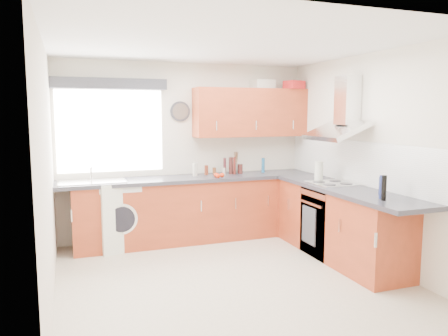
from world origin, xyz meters
name	(u,v)px	position (x,y,z in m)	size (l,w,h in m)	color
ground_plane	(229,277)	(0.00, 0.00, 0.00)	(3.60, 3.60, 0.00)	beige
ceiling	(229,44)	(0.00, 0.00, 2.50)	(3.60, 3.60, 0.02)	white
wall_back	(186,151)	(0.00, 1.80, 1.25)	(3.60, 0.02, 2.50)	silver
wall_front	(322,194)	(0.00, -1.80, 1.25)	(3.60, 0.02, 2.50)	silver
wall_left	(47,172)	(-1.80, 0.00, 1.25)	(0.02, 3.60, 2.50)	silver
wall_right	(369,159)	(1.80, 0.00, 1.25)	(0.02, 3.60, 2.50)	silver
window	(111,131)	(-1.05, 1.79, 1.55)	(1.40, 0.02, 1.10)	silver
window_blind	(110,84)	(-1.05, 1.70, 2.18)	(1.50, 0.18, 0.14)	#2D2E33
splashback	(353,162)	(1.79, 0.30, 1.18)	(0.01, 3.00, 0.54)	white
base_cab_back	(185,211)	(-0.10, 1.51, 0.43)	(3.00, 0.58, 0.86)	maroon
base_cab_corner	(287,203)	(1.50, 1.50, 0.43)	(0.60, 0.60, 0.86)	maroon
base_cab_right	(339,224)	(1.51, 0.15, 0.43)	(0.58, 2.10, 0.86)	maroon
worktop_back	(191,179)	(0.00, 1.50, 0.89)	(3.60, 0.62, 0.05)	#2A2930
worktop_right	(347,190)	(1.50, 0.00, 0.89)	(0.62, 2.42, 0.05)	#2A2930
sink	(92,179)	(-1.33, 1.50, 0.95)	(0.84, 0.46, 0.10)	silver
oven	(331,222)	(1.50, 0.30, 0.42)	(0.56, 0.58, 0.85)	black
hob_plate	(332,183)	(1.50, 0.30, 0.92)	(0.52, 0.52, 0.01)	silver
extractor_hood	(342,115)	(1.60, 0.30, 1.77)	(0.52, 0.78, 0.66)	silver
upper_cabinets	(251,113)	(0.95, 1.62, 1.80)	(1.70, 0.35, 0.70)	maroon
washing_machine	(119,214)	(-1.00, 1.52, 0.45)	(0.62, 0.60, 0.90)	silver
wall_clock	(181,111)	(-0.08, 1.76, 1.82)	(0.28, 0.28, 0.04)	#2D2E33
casserole	(262,84)	(1.17, 1.72, 2.22)	(0.32, 0.23, 0.13)	silver
storage_box	(294,85)	(1.60, 1.52, 2.21)	(0.26, 0.22, 0.12)	red
utensil_pot	(236,168)	(0.75, 1.70, 0.97)	(0.09, 0.09, 0.13)	gray
kitchen_roll	(319,171)	(1.52, 0.66, 1.03)	(0.11, 0.11, 0.25)	silver
tomato_cluster	(219,175)	(0.34, 1.30, 0.94)	(0.14, 0.14, 0.06)	red
jar_0	(224,172)	(0.48, 1.49, 0.96)	(0.04, 0.04, 0.11)	#B9AD9D
jar_1	(195,169)	(0.07, 1.56, 1.00)	(0.07, 0.07, 0.19)	#B6AE9B
jar_2	(263,165)	(1.13, 1.58, 1.02)	(0.05, 0.05, 0.22)	#1B5784
jar_3	(225,166)	(0.54, 1.63, 1.03)	(0.04, 0.04, 0.23)	#47191E
jar_4	(214,171)	(0.39, 1.66, 0.96)	(0.05, 0.05, 0.09)	brown
jar_5	(231,166)	(0.61, 1.56, 1.03)	(0.06, 0.06, 0.25)	#381614
jar_6	(234,166)	(0.66, 1.53, 1.03)	(0.04, 0.04, 0.25)	#4F1510
jar_7	(206,170)	(0.26, 1.63, 0.98)	(0.06, 0.06, 0.14)	maroon
jar_8	(240,169)	(0.76, 1.56, 0.98)	(0.07, 0.07, 0.14)	#421A17
bottle_0	(384,188)	(1.39, -0.77, 1.04)	(0.05, 0.05, 0.26)	black
bottle_1	(382,187)	(1.44, -0.68, 1.03)	(0.06, 0.06, 0.24)	navy
bottle_2	(382,186)	(1.58, -0.52, 1.01)	(0.07, 0.07, 0.20)	#151D48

